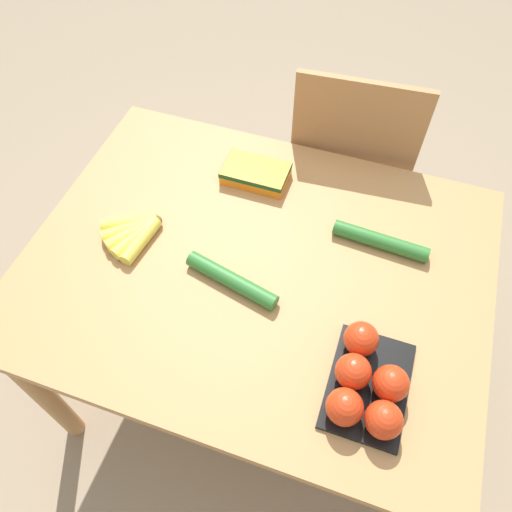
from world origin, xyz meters
TOP-DOWN VIEW (x-y plane):
  - ground_plane at (0.00, 0.00)m, footprint 12.00×12.00m
  - dining_table at (0.00, 0.00)m, footprint 1.19×0.93m
  - chair at (0.14, 0.62)m, footprint 0.45×0.43m
  - banana_bunch at (-0.33, -0.03)m, footprint 0.16×0.17m
  - tomato_pack at (0.33, -0.25)m, footprint 0.17×0.25m
  - carrot_bag at (-0.10, 0.28)m, footprint 0.19×0.11m
  - cucumber_near at (-0.04, -0.08)m, footprint 0.26×0.10m
  - cucumber_far at (0.29, 0.16)m, footprint 0.25×0.06m

SIDE VIEW (x-z plane):
  - ground_plane at x=0.00m, z-range 0.00..0.00m
  - chair at x=0.14m, z-range 0.01..0.99m
  - dining_table at x=0.00m, z-range 0.27..1.00m
  - banana_bunch at x=-0.33m, z-range 0.74..0.77m
  - cucumber_near at x=-0.04m, z-range 0.74..0.78m
  - cucumber_far at x=0.29m, z-range 0.74..0.78m
  - carrot_bag at x=-0.10m, z-range 0.74..0.78m
  - tomato_pack at x=0.33m, z-range 0.73..0.82m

